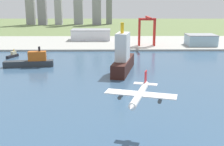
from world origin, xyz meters
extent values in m
plane|color=#627645|center=(0.00, 300.00, 0.00)|extent=(2400.00, 2400.00, 0.00)
cube|color=#385675|center=(0.00, 240.00, 0.07)|extent=(840.00, 360.00, 0.15)
cube|color=#A4A49C|center=(0.00, 490.00, 1.25)|extent=(840.00, 140.00, 2.50)
cylinder|color=white|center=(25.13, 171.97, 24.66)|extent=(12.72, 32.55, 3.22)
cone|color=white|center=(19.94, 154.93, 24.66)|extent=(3.95, 4.27, 3.05)
cube|color=white|center=(25.62, 173.55, 24.18)|extent=(33.69, 16.58, 0.50)
cube|color=red|center=(29.47, 186.20, 28.20)|extent=(1.64, 3.94, 7.72)
cube|color=white|center=(29.47, 186.20, 25.30)|extent=(12.42, 6.94, 0.36)
cylinder|color=#4C4F54|center=(34.17, 169.91, 22.41)|extent=(3.04, 4.94, 1.77)
cylinder|color=#4C4F54|center=(16.49, 175.30, 22.41)|extent=(3.04, 4.94, 1.77)
cube|color=#2D3338|center=(-69.98, 332.89, 3.17)|extent=(49.49, 14.70, 6.04)
cube|color=#BF5919|center=(-61.16, 333.96, 10.89)|extent=(18.33, 9.52, 9.40)
cylinder|color=black|center=(-58.74, 334.26, 18.01)|extent=(2.13, 2.13, 4.83)
cube|color=#381914|center=(24.72, 312.17, 6.10)|extent=(25.27, 63.68, 11.89)
cube|color=silver|center=(23.67, 307.32, 24.52)|extent=(14.90, 24.18, 24.96)
cylinder|color=yellow|center=(23.01, 304.26, 41.75)|extent=(2.97, 2.97, 9.51)
cube|color=black|center=(-101.67, 380.04, 1.73)|extent=(9.84, 19.06, 3.16)
cube|color=beige|center=(-100.83, 382.42, 5.27)|extent=(5.26, 7.47, 3.91)
cylinder|color=yellow|center=(-100.52, 383.31, 8.48)|extent=(0.91, 0.91, 2.53)
cube|color=red|center=(53.86, 448.45, 20.23)|extent=(2.20, 2.20, 35.46)
cube|color=red|center=(75.00, 448.45, 20.23)|extent=(2.20, 2.20, 35.46)
cube|color=red|center=(53.86, 456.45, 20.23)|extent=(2.20, 2.20, 35.46)
cube|color=red|center=(75.00, 456.45, 20.23)|extent=(2.20, 2.20, 35.46)
cube|color=red|center=(64.43, 452.45, 39.36)|extent=(23.54, 10.00, 2.80)
cube|color=red|center=(64.43, 441.38, 42.16)|extent=(2.60, 44.29, 2.60)
cube|color=silver|center=(-17.48, 513.06, 10.27)|extent=(61.01, 34.28, 15.54)
cube|color=gray|center=(-17.48, 513.06, 18.64)|extent=(62.23, 34.96, 1.20)
cube|color=#99BCD1|center=(141.79, 454.51, 9.61)|extent=(39.83, 30.38, 14.23)
cube|color=gray|center=(141.79, 454.51, 17.33)|extent=(40.63, 30.99, 1.20)
cube|color=gray|center=(-162.90, 820.57, 55.62)|extent=(21.62, 18.36, 111.24)
cube|color=#A09FA7|center=(-121.28, 826.37, 32.28)|extent=(17.93, 19.85, 64.56)
cube|color=gray|center=(-20.51, 826.48, 57.10)|extent=(22.77, 25.60, 114.21)
cube|color=gray|center=(12.07, 840.08, 56.80)|extent=(15.61, 14.96, 113.61)
camera|label=1|loc=(11.08, 47.25, 66.82)|focal=46.35mm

